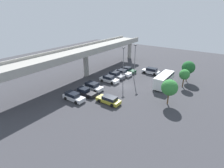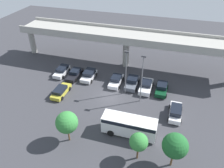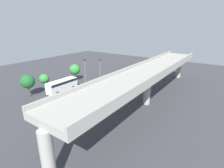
% 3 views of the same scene
% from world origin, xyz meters
% --- Properties ---
extents(ground_plane, '(95.14, 95.14, 0.00)m').
position_xyz_m(ground_plane, '(0.00, 0.00, 0.00)').
color(ground_plane, '#38383D').
extents(highway_overpass, '(45.69, 6.26, 7.47)m').
position_xyz_m(highway_overpass, '(0.00, 11.45, 6.16)').
color(highway_overpass, '#9E9B93').
rests_on(highway_overpass, ground_plane).
extents(parked_car_0, '(1.99, 4.48, 1.52)m').
position_xyz_m(parked_car_0, '(-11.21, 4.39, 0.73)').
color(parked_car_0, silver).
rests_on(parked_car_0, ground_plane).
extents(parked_car_1, '(1.98, 4.79, 1.45)m').
position_xyz_m(parked_car_1, '(-8.35, 4.18, 0.67)').
color(parked_car_1, black).
rests_on(parked_car_1, ground_plane).
extents(parked_car_2, '(2.24, 4.32, 1.56)m').
position_xyz_m(parked_car_2, '(-5.52, 4.50, 0.75)').
color(parked_car_2, silver).
rests_on(parked_car_2, ground_plane).
extents(parked_car_3, '(2.10, 4.65, 1.55)m').
position_xyz_m(parked_car_3, '(-0.01, 4.20, 0.72)').
color(parked_car_3, silver).
rests_on(parked_car_3, ground_plane).
extents(parked_car_4, '(2.23, 4.56, 1.64)m').
position_xyz_m(parked_car_4, '(2.97, 4.44, 0.74)').
color(parked_car_4, '#515660').
rests_on(parked_car_4, ground_plane).
extents(parked_car_5, '(2.24, 4.81, 1.55)m').
position_xyz_m(parked_car_5, '(5.61, 4.03, 0.72)').
color(parked_car_5, silver).
rests_on(parked_car_5, ground_plane).
extents(parked_car_6, '(2.12, 4.38, 1.54)m').
position_xyz_m(parked_car_6, '(8.36, 4.08, 0.73)').
color(parked_car_6, '#0C381E').
rests_on(parked_car_6, ground_plane).
extents(parked_car_7, '(1.99, 4.63, 1.64)m').
position_xyz_m(parked_car_7, '(11.05, -1.62, 0.78)').
color(parked_car_7, silver).
rests_on(parked_car_7, ground_plane).
extents(parked_car_8, '(2.02, 4.66, 1.39)m').
position_xyz_m(parked_car_8, '(-8.26, -1.73, 0.67)').
color(parked_car_8, gold).
rests_on(parked_car_8, ground_plane).
extents(shuttle_bus, '(7.42, 2.54, 2.75)m').
position_xyz_m(shuttle_bus, '(5.09, -7.21, 1.64)').
color(shuttle_bus, white).
rests_on(shuttle_bus, ground_plane).
extents(lamp_post_near_aisle, '(0.70, 0.35, 8.45)m').
position_xyz_m(lamp_post_near_aisle, '(5.22, 0.37, 4.92)').
color(lamp_post_near_aisle, slate).
rests_on(lamp_post_near_aisle, ground_plane).
extents(lamp_post_mid_lot, '(0.70, 0.35, 8.13)m').
position_xyz_m(lamp_post_mid_lot, '(2.33, 1.80, 4.76)').
color(lamp_post_mid_lot, slate).
rests_on(lamp_post_mid_lot, ground_plane).
extents(tree_front_left, '(2.91, 2.91, 4.72)m').
position_xyz_m(tree_front_left, '(-2.32, -10.69, 3.25)').
color(tree_front_left, brown).
rests_on(tree_front_left, ground_plane).
extents(tree_front_centre, '(2.25, 2.25, 4.09)m').
position_xyz_m(tree_front_centre, '(7.03, -10.91, 2.94)').
color(tree_front_centre, brown).
rests_on(tree_front_centre, ground_plane).
extents(tree_front_far_right, '(2.97, 2.97, 4.93)m').
position_xyz_m(tree_front_far_right, '(11.10, -10.70, 3.43)').
color(tree_front_far_right, brown).
rests_on(tree_front_far_right, ground_plane).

